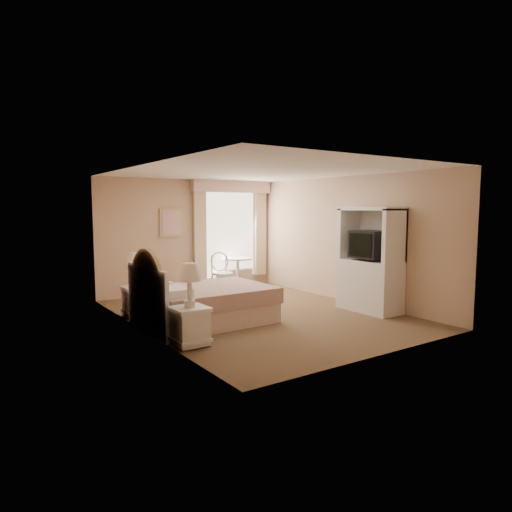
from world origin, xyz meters
TOP-DOWN VIEW (x-y plane):
  - room at (0.00, 0.00)m, footprint 4.21×5.51m
  - window at (1.05, 2.65)m, footprint 2.05×0.22m
  - framed_art at (-0.45, 2.71)m, footprint 0.52×0.04m
  - bed at (-1.13, 0.02)m, footprint 2.06×1.54m
  - nightstand_near at (-1.84, -1.01)m, footprint 0.46×0.46m
  - nightstand_far at (-1.84, 1.08)m, footprint 0.45×0.45m
  - round_table at (1.05, 2.40)m, footprint 0.68×0.68m
  - cafe_chair at (0.38, 2.00)m, footprint 0.46×0.46m
  - armoire at (1.81, -0.93)m, footprint 0.57×1.14m

SIDE VIEW (x-z plane):
  - bed at x=-1.13m, z-range -0.35..1.01m
  - nightstand_far at x=-1.84m, z-range -0.13..0.96m
  - nightstand_near at x=-1.84m, z-range -0.14..0.98m
  - round_table at x=1.05m, z-range 0.12..0.84m
  - cafe_chair at x=0.38m, z-range 0.07..1.00m
  - armoire at x=1.81m, z-range -0.16..1.73m
  - room at x=0.00m, z-range -0.01..2.50m
  - window at x=1.05m, z-range 0.09..2.60m
  - framed_art at x=-0.45m, z-range 1.24..1.86m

